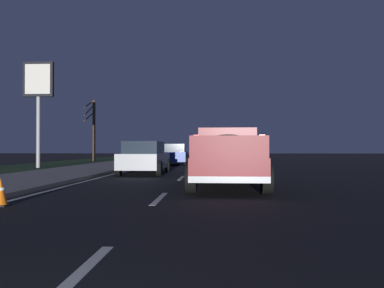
{
  "coord_description": "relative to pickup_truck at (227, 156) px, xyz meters",
  "views": [
    {
      "loc": [
        -0.71,
        -1.28,
        1.21
      ],
      "look_at": [
        11.26,
        -0.66,
        1.35
      ],
      "focal_mm": 37.14,
      "sensor_mm": 36.0,
      "label": 1
    }
  ],
  "objects": [
    {
      "name": "lane_markings",
      "position": [
        17.58,
        4.26,
        -0.98
      ],
      "size": [
        108.79,
        3.54,
        0.01
      ],
      "color": "silver",
      "rests_on": "ground"
    },
    {
      "name": "grass_verge",
      "position": [
        15.28,
        12.45,
        -0.98
      ],
      "size": [
        108.0,
        6.0,
        0.01
      ],
      "primitive_type": "cube",
      "color": "#1E3819",
      "rests_on": "ground"
    },
    {
      "name": "traffic_cone_near",
      "position": [
        -4.28,
        4.94,
        -0.7
      ],
      "size": [
        0.36,
        0.36,
        0.58
      ],
      "color": "black",
      "rests_on": "ground"
    },
    {
      "name": "gas_price_sign",
      "position": [
        11.9,
        11.4,
        4.01
      ],
      "size": [
        0.27,
        1.9,
        6.66
      ],
      "color": "#99999E",
      "rests_on": "ground"
    },
    {
      "name": "sedan_silver",
      "position": [
        6.17,
        3.67,
        -0.2
      ],
      "size": [
        4.43,
        2.06,
        1.54
      ],
      "color": "#B2B5BA",
      "rests_on": "ground"
    },
    {
      "name": "ground",
      "position": [
        15.28,
        1.75,
        -0.98
      ],
      "size": [
        144.0,
        144.0,
        0.0
      ],
      "primitive_type": "plane",
      "color": "black"
    },
    {
      "name": "sedan_blue",
      "position": [
        16.84,
        3.28,
        -0.2
      ],
      "size": [
        4.45,
        2.11,
        1.54
      ],
      "color": "navy",
      "rests_on": "ground"
    },
    {
      "name": "bare_tree_far",
      "position": [
        25.09,
        11.88,
        2.14
      ],
      "size": [
        1.1,
        1.15,
        5.88
      ],
      "color": "#423323",
      "rests_on": "ground"
    },
    {
      "name": "sidewalk_shoulder",
      "position": [
        15.28,
        7.45,
        -0.92
      ],
      "size": [
        108.0,
        4.0,
        0.12
      ],
      "primitive_type": "cube",
      "color": "gray",
      "rests_on": "ground"
    },
    {
      "name": "pickup_truck",
      "position": [
        0.0,
        0.0,
        0.0
      ],
      "size": [
        5.47,
        2.37,
        1.87
      ],
      "color": "maroon",
      "rests_on": "ground"
    }
  ]
}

